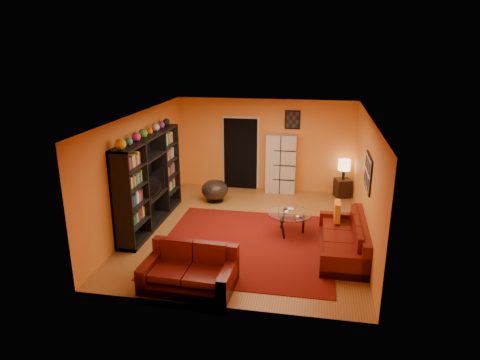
% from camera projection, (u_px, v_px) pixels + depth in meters
% --- Properties ---
extents(floor, '(6.00, 6.00, 0.00)m').
position_uv_depth(floor, '(248.00, 230.00, 9.71)').
color(floor, brown).
rests_on(floor, ground).
extents(ceiling, '(6.00, 6.00, 0.00)m').
position_uv_depth(ceiling, '(248.00, 116.00, 8.91)').
color(ceiling, white).
rests_on(ceiling, wall_back).
extents(wall_back, '(6.00, 0.00, 6.00)m').
position_uv_depth(wall_back, '(265.00, 145.00, 12.12)').
color(wall_back, orange).
rests_on(wall_back, floor).
extents(wall_front, '(6.00, 0.00, 6.00)m').
position_uv_depth(wall_front, '(216.00, 233.00, 6.50)').
color(wall_front, orange).
rests_on(wall_front, floor).
extents(wall_left, '(0.00, 6.00, 6.00)m').
position_uv_depth(wall_left, '(140.00, 170.00, 9.74)').
color(wall_left, orange).
rests_on(wall_left, floor).
extents(wall_right, '(0.00, 6.00, 6.00)m').
position_uv_depth(wall_right, '(366.00, 182.00, 8.88)').
color(wall_right, orange).
rests_on(wall_right, floor).
extents(rug, '(3.60, 3.60, 0.01)m').
position_uv_depth(rug, '(247.00, 244.00, 9.03)').
color(rug, '#4F0C09').
rests_on(rug, floor).
extents(doorway, '(0.95, 0.10, 2.04)m').
position_uv_depth(doorway, '(241.00, 154.00, 12.29)').
color(doorway, black).
rests_on(doorway, floor).
extents(wall_art_right, '(0.03, 1.00, 0.70)m').
position_uv_depth(wall_art_right, '(368.00, 172.00, 8.51)').
color(wall_art_right, black).
rests_on(wall_art_right, wall_right).
extents(wall_art_back, '(0.42, 0.03, 0.52)m').
position_uv_depth(wall_art_back, '(293.00, 120.00, 11.74)').
color(wall_art_back, black).
rests_on(wall_art_back, wall_back).
extents(entertainment_unit, '(0.45, 3.00, 2.10)m').
position_uv_depth(entertainment_unit, '(150.00, 181.00, 9.77)').
color(entertainment_unit, black).
rests_on(entertainment_unit, floor).
extents(tv, '(1.00, 0.13, 0.58)m').
position_uv_depth(tv, '(152.00, 183.00, 9.77)').
color(tv, black).
rests_on(tv, entertainment_unit).
extents(sofa, '(0.92, 2.20, 0.85)m').
position_uv_depth(sofa, '(347.00, 240.00, 8.57)').
color(sofa, '#4C0C0A').
rests_on(sofa, rug).
extents(loveseat, '(1.62, 1.01, 0.85)m').
position_uv_depth(loveseat, '(190.00, 270.00, 7.46)').
color(loveseat, '#4C0C0A').
rests_on(loveseat, rug).
extents(throw_pillow, '(0.12, 0.42, 0.42)m').
position_uv_depth(throw_pillow, '(337.00, 211.00, 9.13)').
color(throw_pillow, orange).
rests_on(throw_pillow, sofa).
extents(coffee_table, '(0.97, 0.97, 0.48)m').
position_uv_depth(coffee_table, '(290.00, 215.00, 9.41)').
color(coffee_table, silver).
rests_on(coffee_table, floor).
extents(storage_cabinet, '(0.85, 0.41, 1.66)m').
position_uv_depth(storage_cabinet, '(281.00, 164.00, 11.99)').
color(storage_cabinet, beige).
rests_on(storage_cabinet, floor).
extents(bowl_chair, '(0.72, 0.72, 0.59)m').
position_uv_depth(bowl_chair, '(215.00, 190.00, 11.42)').
color(bowl_chair, black).
rests_on(bowl_chair, floor).
extents(side_table, '(0.51, 0.51, 0.50)m').
position_uv_depth(side_table, '(342.00, 188.00, 11.79)').
color(side_table, black).
rests_on(side_table, floor).
extents(table_lamp, '(0.33, 0.33, 0.55)m').
position_uv_depth(table_lamp, '(344.00, 165.00, 11.59)').
color(table_lamp, black).
rests_on(table_lamp, side_table).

